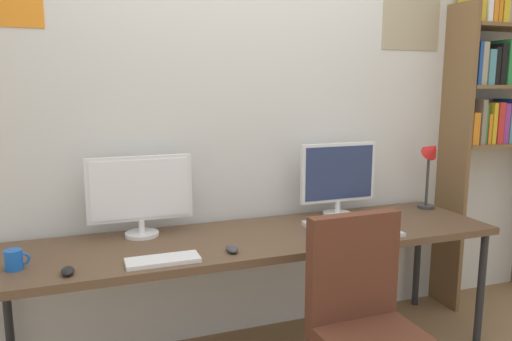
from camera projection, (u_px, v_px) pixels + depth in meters
The scene contains 12 objects.
wall_back at pixel (235, 126), 2.94m from camera, with size 5.09×0.11×2.60m.
desk at pixel (259, 243), 2.66m from camera, with size 2.69×0.68×0.74m.
bookshelf at pixel (495, 104), 3.36m from camera, with size 0.83×0.28×2.23m.
monitor_left at pixel (140, 193), 2.60m from camera, with size 0.56×0.18×0.44m.
monitor_right at pixel (338, 177), 3.01m from camera, with size 0.50×0.18×0.46m.
desk_lamp at pixel (431, 162), 3.16m from camera, with size 0.11×0.16×0.47m.
keyboard_left at pixel (163, 260), 2.25m from camera, with size 0.34×0.13×0.02m, color silver.
keyboard_right at pixel (371, 235), 2.63m from camera, with size 0.35×0.13×0.02m, color silver.
mouse_left_side at pixel (232, 249), 2.38m from camera, with size 0.06×0.10×0.03m, color #38383D.
mouse_right_side at pixel (68, 271), 2.10m from camera, with size 0.06×0.10×0.03m, color black.
laptop_closed at pixel (334, 226), 2.78m from camera, with size 0.32×0.22×0.02m, color silver.
coffee_mug at pixel (14, 260), 2.16m from camera, with size 0.11×0.08×0.09m.
Camera 1 is at (-0.89, -1.79, 1.55)m, focal length 34.23 mm.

